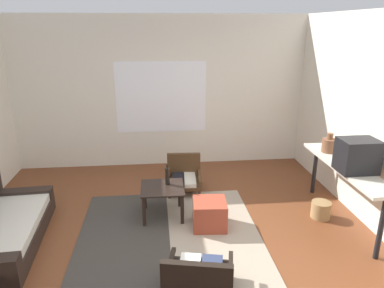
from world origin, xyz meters
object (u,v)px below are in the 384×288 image
Objects in this scene: ottoman_orange at (209,214)px; clay_vase at (329,145)px; crt_television at (357,156)px; console_shelf at (346,171)px; armchair_by_window at (184,175)px; coffee_table at (162,193)px; armchair_striped_foreground at (199,278)px; wicker_basket at (321,210)px; glass_bottle at (167,176)px.

clay_vase is at bearing 15.70° from ottoman_orange.
console_shelf is at bearing 89.13° from crt_television.
clay_vase is (0.00, 0.71, -0.10)m from crt_television.
armchair_by_window is 2.18× the size of clay_vase.
crt_television is at bearing -13.27° from coffee_table.
ottoman_orange is (0.24, -1.15, -0.06)m from armchair_by_window.
crt_television is at bearing 27.66° from armchair_striped_foreground.
console_shelf reaches higher than wicker_basket.
crt_television is 0.72m from clay_vase.
ottoman_orange is at bearing -39.44° from glass_bottle.
armchair_striped_foreground is at bearing -82.71° from glass_bottle.
clay_vase is at bearing 90.00° from console_shelf.
glass_bottle is (-2.29, 0.43, -0.15)m from console_shelf.
crt_television is 1.73× the size of wicker_basket.
wicker_basket is (-0.22, -0.42, -0.79)m from clay_vase.
armchair_by_window reaches higher than wicker_basket.
armchair_by_window is 2.08m from wicker_basket.
console_shelf is at bearing -21.50° from wicker_basket.
crt_television is at bearing -90.25° from clay_vase.
armchair_striped_foreground reaches higher than wicker_basket.
armchair_by_window is at bearing 150.09° from console_shelf.
armchair_by_window is at bearing 162.03° from clay_vase.
armchair_striped_foreground is 1.33m from ottoman_orange.
console_shelf is 0.64m from wicker_basket.
console_shelf reaches higher than armchair_by_window.
wicker_basket is (1.85, 1.38, -0.13)m from armchair_striped_foreground.
ottoman_orange is at bearing 76.98° from armchair_striped_foreground.
armchair_striped_foreground is (-0.06, -2.45, 0.00)m from armchair_by_window.
coffee_table is 2.22× the size of wicker_basket.
coffee_table is at bearing -113.94° from armchair_by_window.
ottoman_orange is at bearing -164.30° from clay_vase.
glass_bottle is 2.14m from wicker_basket.
console_shelf is (2.01, -1.16, 0.47)m from armchair_by_window.
armchair_by_window is at bearing 88.53° from armchair_striped_foreground.
coffee_table is at bearing 149.89° from ottoman_orange.
wicker_basket is (-0.22, 0.09, -0.60)m from console_shelf.
armchair_striped_foreground is at bearing -91.47° from armchair_by_window.
crt_television is 2.42m from glass_bottle.
console_shelf is at bearing -10.72° from glass_bottle.
armchair_by_window is at bearing 101.65° from ottoman_orange.
console_shelf is 4.05× the size of crt_television.
coffee_table reaches higher than wicker_basket.
armchair_striped_foreground is (0.29, -1.64, -0.10)m from coffee_table.
wicker_basket is at bearing 3.02° from ottoman_orange.
wicker_basket is at bearing -30.87° from armchair_by_window.
console_shelf reaches higher than armchair_striped_foreground.
console_shelf is 7.00× the size of wicker_basket.
coffee_table is 2.17m from wicker_basket.
clay_vase reaches higher than wicker_basket.
crt_television is at bearing -15.63° from glass_bottle.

